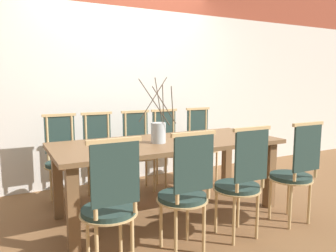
# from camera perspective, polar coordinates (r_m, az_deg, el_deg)

# --- Properties ---
(ground_plane) EXTENTS (16.00, 16.00, 0.00)m
(ground_plane) POSITION_cam_1_polar(r_m,az_deg,el_deg) (3.44, 0.00, -14.68)
(ground_plane) COLOR brown
(wall_rear) EXTENTS (12.00, 0.06, 3.20)m
(wall_rear) POSITION_cam_1_polar(r_m,az_deg,el_deg) (4.39, -7.98, 11.44)
(wall_rear) COLOR silver
(wall_rear) RESTS_ON ground_plane
(dining_table) EXTENTS (2.23, 0.94, 0.73)m
(dining_table) POSITION_cam_1_polar(r_m,az_deg,el_deg) (3.25, 0.00, -4.32)
(dining_table) COLOR brown
(dining_table) RESTS_ON ground_plane
(chair_near_leftend) EXTENTS (0.40, 0.40, 0.96)m
(chair_near_leftend) POSITION_cam_1_polar(r_m,az_deg,el_deg) (2.28, -9.94, -13.00)
(chair_near_leftend) COLOR #233833
(chair_near_leftend) RESTS_ON ground_plane
(chair_near_left) EXTENTS (0.40, 0.40, 0.96)m
(chair_near_left) POSITION_cam_1_polar(r_m,az_deg,el_deg) (2.51, 3.09, -10.99)
(chair_near_left) COLOR #233833
(chair_near_left) RESTS_ON ground_plane
(chair_near_center) EXTENTS (0.40, 0.40, 0.96)m
(chair_near_center) POSITION_cam_1_polar(r_m,az_deg,el_deg) (2.80, 12.64, -9.13)
(chair_near_center) COLOR #233833
(chair_near_center) RESTS_ON ground_plane
(chair_near_right) EXTENTS (0.40, 0.40, 0.96)m
(chair_near_right) POSITION_cam_1_polar(r_m,az_deg,el_deg) (3.23, 21.31, -7.20)
(chair_near_right) COLOR #233833
(chair_near_right) RESTS_ON ground_plane
(chair_far_leftend) EXTENTS (0.40, 0.40, 0.96)m
(chair_far_leftend) POSITION_cam_1_polar(r_m,az_deg,el_deg) (3.74, -17.90, -5.03)
(chair_far_leftend) COLOR #233833
(chair_far_leftend) RESTS_ON ground_plane
(chair_far_left) EXTENTS (0.40, 0.40, 0.96)m
(chair_far_left) POSITION_cam_1_polar(r_m,az_deg,el_deg) (3.83, -11.71, -4.53)
(chair_far_left) COLOR #233833
(chair_far_left) RESTS_ON ground_plane
(chair_far_center) EXTENTS (0.40, 0.40, 0.96)m
(chair_far_center) POSITION_cam_1_polar(r_m,az_deg,el_deg) (3.98, -5.06, -3.92)
(chair_far_center) COLOR #233833
(chair_far_center) RESTS_ON ground_plane
(chair_far_right) EXTENTS (0.40, 0.40, 0.96)m
(chair_far_right) POSITION_cam_1_polar(r_m,az_deg,el_deg) (4.14, 0.02, -3.43)
(chair_far_right) COLOR #233833
(chair_far_right) RESTS_ON ground_plane
(chair_far_rightend) EXTENTS (0.40, 0.40, 0.96)m
(chair_far_rightend) POSITION_cam_1_polar(r_m,az_deg,el_deg) (4.39, 5.92, -2.82)
(chair_far_rightend) COLOR #233833
(chair_far_rightend) RESTS_ON ground_plane
(vase_centerpiece) EXTENTS (0.40, 0.37, 0.63)m
(vase_centerpiece) POSITION_cam_1_polar(r_m,az_deg,el_deg) (3.12, -1.66, -0.98)
(vase_centerpiece) COLOR #B2BCC1
(vase_centerpiece) RESTS_ON dining_table
(book_stack) EXTENTS (0.22, 0.21, 0.02)m
(book_stack) POSITION_cam_1_polar(r_m,az_deg,el_deg) (3.07, -9.45, -3.12)
(book_stack) COLOR #234C8C
(book_stack) RESTS_ON dining_table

